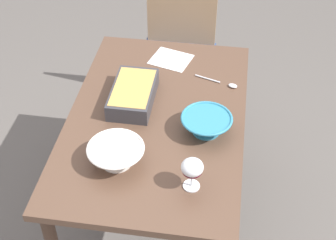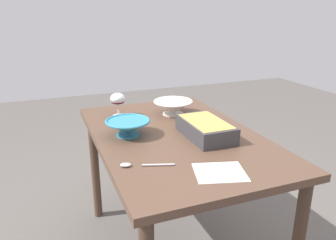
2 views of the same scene
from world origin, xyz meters
TOP-DOWN VIEW (x-y plane):
  - dining_table at (0.00, 0.00)m, footprint 1.24×0.79m
  - wine_glass at (0.39, 0.20)m, footprint 0.09×0.09m
  - casserole_dish at (-0.09, -0.12)m, footprint 0.32×0.19m
  - mixing_bowl at (0.31, -0.11)m, footprint 0.23×0.23m
  - small_bowl at (0.07, 0.23)m, footprint 0.22×0.22m
  - serving_spoon at (-0.28, 0.29)m, footprint 0.09×0.22m
  - napkin at (-0.45, -0.00)m, footprint 0.22×0.23m

SIDE VIEW (x-z plane):
  - dining_table at x=0.00m, z-range 0.29..1.06m
  - napkin at x=-0.45m, z-range 0.77..0.77m
  - serving_spoon at x=-0.28m, z-range 0.77..0.78m
  - casserole_dish at x=-0.09m, z-range 0.77..0.85m
  - small_bowl at x=0.07m, z-range 0.77..0.85m
  - mixing_bowl at x=0.31m, z-range 0.77..0.86m
  - wine_glass at x=0.39m, z-range 0.80..0.94m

